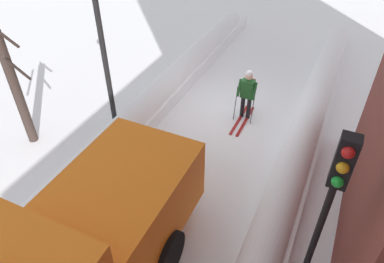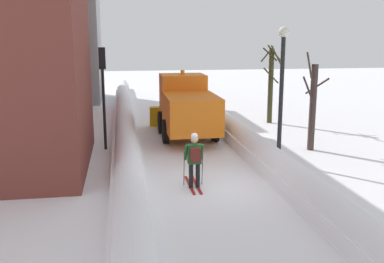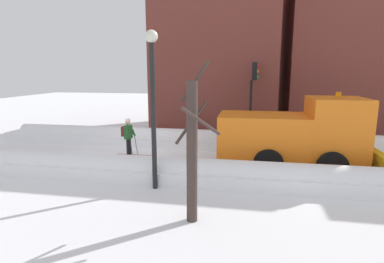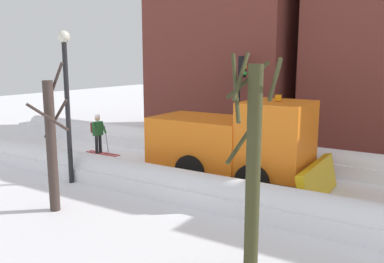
{
  "view_description": "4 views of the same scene",
  "coord_description": "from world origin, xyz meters",
  "views": [
    {
      "loc": [
        -3.04,
        9.81,
        7.34
      ],
      "look_at": [
        0.17,
        2.86,
        1.25
      ],
      "focal_mm": 33.6,
      "sensor_mm": 36.0,
      "label": 1
    },
    {
      "loc": [
        -2.7,
        -13.24,
        4.75
      ],
      "look_at": [
        -0.17,
        2.3,
        1.34
      ],
      "focal_mm": 40.98,
      "sensor_mm": 36.0,
      "label": 2
    },
    {
      "loc": [
        12.67,
        5.25,
        3.87
      ],
      "look_at": [
        0.72,
        3.12,
        1.49
      ],
      "focal_mm": 28.86,
      "sensor_mm": 36.0,
      "label": 3
    },
    {
      "loc": [
        12.4,
        12.94,
        4.22
      ],
      "look_at": [
        -0.75,
        4.74,
        1.41
      ],
      "focal_mm": 37.81,
      "sensor_mm": 36.0,
      "label": 4
    }
  ],
  "objects": [
    {
      "name": "street_lamp",
      "position": [
        3.21,
        2.3,
        3.25
      ],
      "size": [
        0.4,
        0.4,
        5.12
      ],
      "color": "black",
      "rests_on": "ground"
    },
    {
      "name": "skier",
      "position": [
        -0.48,
        -0.08,
        1.0
      ],
      "size": [
        0.62,
        1.8,
        1.81
      ],
      "color": "black",
      "rests_on": "ground"
    },
    {
      "name": "plow_truck",
      "position": [
        0.38,
        7.21,
        1.48
      ],
      "size": [
        3.2,
        5.98,
        3.12
      ],
      "color": "orange",
      "rests_on": "ground"
    },
    {
      "name": "traffic_light_pole",
      "position": [
        -3.43,
        5.54,
        3.04
      ],
      "size": [
        0.28,
        0.42,
        4.32
      ],
      "color": "black",
      "rests_on": "ground"
    },
    {
      "name": "bare_tree_near",
      "position": [
        5.25,
        3.93,
        1.91
      ],
      "size": [
        1.02,
        1.19,
        4.13
      ],
      "color": "#3E302B",
      "rests_on": "ground"
    }
  ]
}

